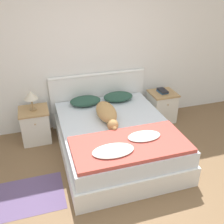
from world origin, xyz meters
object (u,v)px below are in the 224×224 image
at_px(bed, 116,139).
at_px(pillow_right, 118,97).
at_px(table_lamp, 31,96).
at_px(book_stack, 163,91).
at_px(nightstand_right, 162,106).
at_px(dog, 107,113).
at_px(nightstand_left, 36,125).
at_px(pillow_left, 85,101).

xyz_separation_m(bed, pillow_right, (0.29, 0.77, 0.33)).
relative_size(pillow_right, table_lamp, 1.58).
bearing_deg(book_stack, table_lamp, -179.37).
distance_m(bed, book_stack, 1.40).
bearing_deg(bed, table_lamp, 147.00).
relative_size(bed, book_stack, 8.65).
distance_m(nightstand_right, dog, 1.38).
height_order(nightstand_right, table_lamp, table_lamp).
bearing_deg(bed, dog, 116.14).
bearing_deg(dog, table_lamp, 151.88).
xyz_separation_m(nightstand_left, nightstand_right, (2.26, 0.00, 0.00)).
distance_m(nightstand_left, pillow_right, 1.45).
bearing_deg(dog, nightstand_left, 151.68).
bearing_deg(table_lamp, pillow_left, 2.26).
bearing_deg(table_lamp, book_stack, 0.63).
relative_size(bed, nightstand_right, 3.58).
height_order(nightstand_right, pillow_left, pillow_left).
bearing_deg(dog, pillow_left, 108.76).
bearing_deg(nightstand_left, bed, -33.17).
distance_m(bed, nightstand_left, 1.35).
distance_m(nightstand_right, table_lamp, 2.32).
bearing_deg(table_lamp, bed, -33.00).
xyz_separation_m(nightstand_left, table_lamp, (0.00, -0.00, 0.52)).
height_order(pillow_right, book_stack, pillow_right).
xyz_separation_m(pillow_right, dog, (-0.37, -0.59, 0.04)).
xyz_separation_m(nightstand_left, book_stack, (2.26, 0.02, 0.30)).
bearing_deg(nightstand_right, book_stack, 105.77).
bearing_deg(pillow_left, bed, -69.47).
bearing_deg(pillow_left, nightstand_right, -1.15).
relative_size(bed, nightstand_left, 3.58).
bearing_deg(nightstand_right, pillow_right, 178.07).
distance_m(bed, table_lamp, 1.46).
height_order(nightstand_left, table_lamp, table_lamp).
distance_m(nightstand_right, pillow_right, 0.89).
distance_m(pillow_right, book_stack, 0.84).
bearing_deg(dog, pillow_right, 57.68).
distance_m(nightstand_right, pillow_left, 1.45).
bearing_deg(pillow_left, table_lamp, -177.74).
bearing_deg(nightstand_right, pillow_left, 178.85).
distance_m(pillow_right, dog, 0.70).
xyz_separation_m(nightstand_right, book_stack, (-0.01, 0.02, 0.30)).
bearing_deg(table_lamp, nightstand_right, 0.12).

